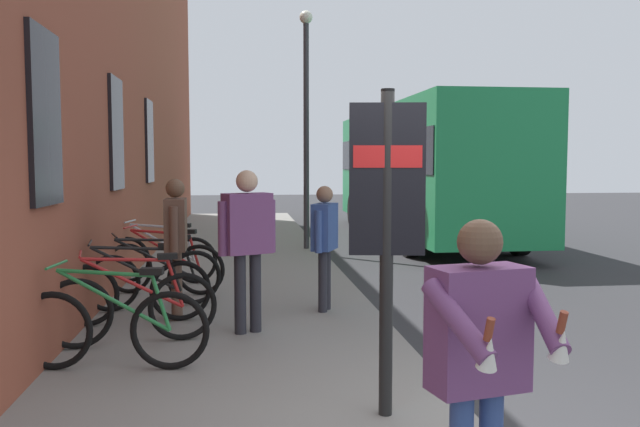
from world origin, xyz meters
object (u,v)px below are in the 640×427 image
(street_lamp, at_px, (306,109))
(pedestrian_crossing_street, at_px, (247,234))
(bicycle_far_end, at_px, (135,290))
(pedestrian_by_facade, at_px, (325,235))
(bicycle_beside_lamp, at_px, (112,327))
(transit_info_sign, at_px, (387,200))
(pedestrian_near_bus, at_px, (176,234))
(bicycle_end_of_row, at_px, (161,258))
(tourist_with_hotdogs, at_px, (481,349))
(bicycle_nearest_sign, at_px, (155,278))
(city_bus, at_px, (422,165))
(bicycle_leaning_wall, at_px, (132,307))
(bicycle_by_door, at_px, (164,267))

(street_lamp, bearing_deg, pedestrian_crossing_street, 169.10)
(bicycle_far_end, xyz_separation_m, pedestrian_by_facade, (0.41, -2.27, 0.57))
(bicycle_beside_lamp, relative_size, transit_info_sign, 0.74)
(pedestrian_near_bus, bearing_deg, pedestrian_crossing_street, -133.27)
(bicycle_end_of_row, height_order, tourist_with_hotdogs, tourist_with_hotdogs)
(bicycle_nearest_sign, height_order, street_lamp, street_lamp)
(bicycle_nearest_sign, distance_m, pedestrian_near_bus, 0.93)
(bicycle_far_end, bearing_deg, pedestrian_crossing_street, -113.60)
(city_bus, bearing_deg, bicycle_far_end, 146.73)
(bicycle_leaning_wall, xyz_separation_m, bicycle_far_end, (0.90, 0.10, 0.00))
(transit_info_sign, xyz_separation_m, pedestrian_near_bus, (3.30, 1.83, -0.58))
(bicycle_beside_lamp, distance_m, tourist_with_hotdogs, 3.89)
(bicycle_leaning_wall, distance_m, street_lamp, 8.21)
(bicycle_leaning_wall, relative_size, bicycle_far_end, 0.99)
(bicycle_end_of_row, bearing_deg, bicycle_nearest_sign, -176.18)
(bicycle_by_door, relative_size, city_bus, 0.17)
(bicycle_far_end, relative_size, pedestrian_near_bus, 1.05)
(bicycle_nearest_sign, relative_size, street_lamp, 0.34)
(bicycle_far_end, relative_size, bicycle_end_of_row, 1.00)
(pedestrian_by_facade, height_order, tourist_with_hotdogs, tourist_with_hotdogs)
(city_bus, relative_size, tourist_with_hotdogs, 6.53)
(bicycle_far_end, distance_m, tourist_with_hotdogs, 5.40)
(bicycle_leaning_wall, bearing_deg, pedestrian_by_facade, -58.83)
(tourist_with_hotdogs, height_order, street_lamp, street_lamp)
(transit_info_sign, relative_size, tourist_with_hotdogs, 1.49)
(transit_info_sign, distance_m, pedestrian_near_bus, 3.82)
(bicycle_by_door, distance_m, pedestrian_near_bus, 1.65)
(bicycle_by_door, height_order, tourist_with_hotdogs, tourist_with_hotdogs)
(bicycle_end_of_row, relative_size, pedestrian_near_bus, 1.05)
(pedestrian_crossing_street, relative_size, pedestrian_near_bus, 1.07)
(bicycle_beside_lamp, distance_m, pedestrian_crossing_street, 1.84)
(city_bus, bearing_deg, bicycle_leaning_wall, 149.62)
(bicycle_end_of_row, distance_m, pedestrian_near_bus, 2.51)
(pedestrian_near_bus, bearing_deg, street_lamp, -19.40)
(bicycle_leaning_wall, distance_m, transit_info_sign, 3.30)
(transit_info_sign, height_order, city_bus, city_bus)
(bicycle_by_door, bearing_deg, street_lamp, -27.84)
(bicycle_leaning_wall, bearing_deg, street_lamp, -19.06)
(bicycle_nearest_sign, xyz_separation_m, bicycle_end_of_row, (1.80, 0.12, 0.00))
(transit_info_sign, relative_size, pedestrian_crossing_street, 1.34)
(bicycle_by_door, bearing_deg, transit_info_sign, -155.96)
(bicycle_beside_lamp, relative_size, bicycle_far_end, 1.00)
(bicycle_leaning_wall, bearing_deg, transit_info_sign, -134.95)
(bicycle_far_end, relative_size, transit_info_sign, 0.73)
(pedestrian_crossing_street, distance_m, pedestrian_near_bus, 1.16)
(city_bus, bearing_deg, bicycle_nearest_sign, 144.75)
(pedestrian_by_facade, xyz_separation_m, tourist_with_hotdogs, (-5.24, -0.07, 0.03))
(pedestrian_near_bus, bearing_deg, bicycle_far_end, 116.63)
(city_bus, distance_m, pedestrian_by_facade, 9.44)
(transit_info_sign, bearing_deg, street_lamp, -2.20)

